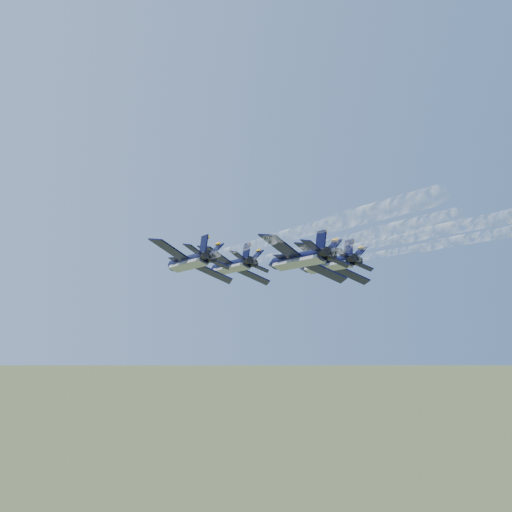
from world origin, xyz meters
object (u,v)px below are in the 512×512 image
jet_lead (231,266)px  jet_right (328,264)px  jet_left (189,262)px  jet_slot (299,259)px

jet_lead → jet_right: size_ratio=1.00×
jet_lead → jet_right: (8.41, -14.30, 0.00)m
jet_lead → jet_left: (-12.93, -10.59, 0.00)m
jet_slot → jet_right: bearing=46.9°
jet_left → jet_slot: 16.76m
jet_right → jet_slot: bearing=-133.1°
jet_lead → jet_left: size_ratio=1.00×
jet_right → jet_slot: 16.69m
jet_lead → jet_slot: bearing=-92.9°
jet_right → jet_lead: bearing=127.5°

